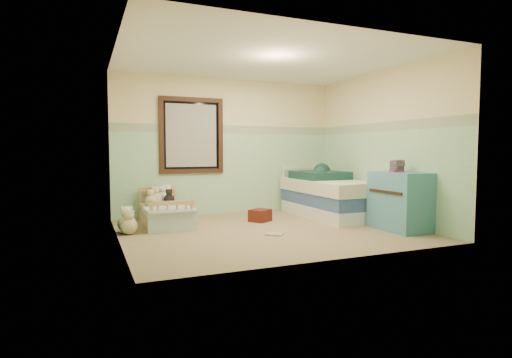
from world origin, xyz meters
name	(u,v)px	position (x,y,z in m)	size (l,w,h in m)	color
floor	(267,231)	(0.00, 0.00, -0.01)	(4.20, 3.60, 0.02)	#816D52
ceiling	(268,59)	(0.00, 0.00, 2.51)	(4.20, 3.60, 0.02)	white
wall_back	(228,147)	(0.00, 1.80, 1.25)	(4.20, 0.04, 2.50)	beige
wall_front	(337,144)	(0.00, -1.80, 1.25)	(4.20, 0.04, 2.50)	beige
wall_left	(117,145)	(-2.10, 0.00, 1.25)	(0.04, 3.60, 2.50)	beige
wall_right	(383,146)	(2.10, 0.00, 1.25)	(0.04, 3.60, 2.50)	beige
wainscot_mint	(228,174)	(0.00, 1.79, 0.75)	(4.20, 0.01, 1.50)	#91C696
border_strip	(228,129)	(0.00, 1.79, 1.57)	(4.20, 0.01, 0.15)	#436A4D
window_frame	(192,136)	(-0.70, 1.76, 1.45)	(1.16, 0.06, 1.36)	black
window_blinds	(192,136)	(-0.70, 1.77, 1.45)	(0.92, 0.01, 1.12)	#BBBBB7
toddler_bed_frame	(165,219)	(-1.33, 1.05, 0.08)	(0.65, 1.30, 0.17)	tan
toddler_mattress	(165,210)	(-1.33, 1.05, 0.23)	(0.59, 1.24, 0.12)	white
patchwork_quilt	(169,209)	(-1.33, 0.65, 0.30)	(0.71, 0.65, 0.03)	#7EA6D5
plush_bed_brown	(150,198)	(-1.48, 1.55, 0.38)	(0.18, 0.18, 0.18)	brown
plush_bed_white	(162,197)	(-1.28, 1.55, 0.39)	(0.20, 0.20, 0.20)	silver
plush_bed_tan	(155,199)	(-1.43, 1.33, 0.39)	(0.21, 0.21, 0.21)	#CBB587
plush_bed_dark	(169,199)	(-1.20, 1.33, 0.37)	(0.17, 0.17, 0.17)	black
plush_floor_cream	(127,224)	(-1.95, 0.61, 0.13)	(0.26, 0.26, 0.26)	#F0E1CA
plush_floor_tan	(129,226)	(-1.93, 0.45, 0.12)	(0.23, 0.23, 0.23)	#CBB587
twin_bed_frame	(331,211)	(1.55, 0.69, 0.11)	(0.99, 1.98, 0.22)	white
twin_boxspring	(331,198)	(1.55, 0.69, 0.33)	(0.99, 1.98, 0.22)	navy
twin_mattress	(331,186)	(1.55, 0.69, 0.55)	(1.03, 2.02, 0.22)	silver
teal_blanket	(320,175)	(1.50, 0.99, 0.73)	(0.84, 0.89, 0.14)	black
dresser	(400,201)	(1.82, -0.75, 0.43)	(0.54, 0.86, 0.86)	teal
book_stack	(397,166)	(1.82, -0.67, 0.95)	(0.17, 0.13, 0.17)	brown
red_pillow	(260,215)	(0.20, 0.73, 0.10)	(0.32, 0.28, 0.20)	maroon
floor_book	(274,234)	(-0.06, -0.36, 0.01)	(0.24, 0.18, 0.02)	yellow
extra_plush_0	(151,200)	(-1.52, 1.21, 0.38)	(0.19, 0.19, 0.19)	#CBB587
extra_plush_1	(167,196)	(-1.18, 1.58, 0.39)	(0.21, 0.21, 0.21)	#F0E1CA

